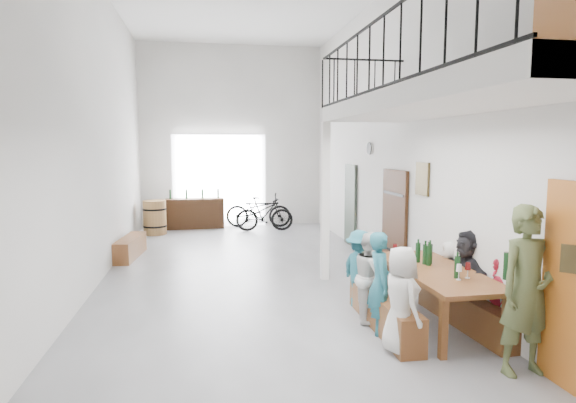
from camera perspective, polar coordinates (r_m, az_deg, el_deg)
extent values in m
plane|color=slate|center=(9.25, -4.29, -8.77)|extent=(12.00, 12.00, 0.00)
plane|color=silver|center=(14.91, -6.66, 7.67)|extent=(5.50, 0.00, 5.50)
plane|color=silver|center=(3.02, 6.77, 12.56)|extent=(5.50, 0.00, 5.50)
plane|color=silver|center=(9.09, -22.15, 8.03)|extent=(0.00, 12.00, 12.00)
plane|color=silver|center=(9.59, 12.33, 8.25)|extent=(0.00, 12.00, 12.00)
cube|color=white|center=(14.86, -8.12, 2.44)|extent=(2.80, 0.08, 2.80)
cube|color=#371B0E|center=(9.40, 12.48, -2.42)|extent=(0.06, 1.10, 2.00)
cube|color=#2C352B|center=(12.01, 7.41, -0.41)|extent=(0.06, 0.80, 2.00)
cube|color=#3A2F17|center=(8.31, 15.64, 2.59)|extent=(0.04, 0.45, 0.55)
cylinder|color=white|center=(10.69, 9.64, 6.23)|extent=(0.04, 0.28, 0.28)
cube|color=white|center=(6.38, 17.07, 11.34)|extent=(1.50, 5.60, 0.25)
cube|color=black|center=(6.26, 11.00, 20.71)|extent=(0.03, 5.60, 0.03)
cube|color=black|center=(6.11, 10.83, 13.15)|extent=(0.03, 5.60, 0.03)
cube|color=black|center=(9.06, 8.99, 16.26)|extent=(1.50, 0.03, 0.03)
cube|color=white|center=(8.76, 4.42, -0.04)|extent=(0.14, 0.14, 2.88)
cube|color=brown|center=(6.85, 17.11, -7.90)|extent=(0.95, 2.31, 0.06)
cube|color=brown|center=(5.95, 17.93, -14.12)|extent=(0.08, 0.08, 0.73)
cube|color=brown|center=(6.35, 24.43, -13.08)|extent=(0.08, 0.08, 0.73)
cube|color=brown|center=(7.67, 10.93, -9.25)|extent=(0.08, 0.08, 0.73)
cube|color=brown|center=(7.98, 16.31, -8.77)|extent=(0.08, 0.08, 0.73)
cube|color=brown|center=(6.75, 11.22, -12.58)|extent=(0.37, 2.07, 0.48)
cube|color=brown|center=(7.10, 20.01, -11.99)|extent=(0.36, 1.99, 0.46)
cylinder|color=black|center=(6.99, 16.35, -5.88)|extent=(0.07, 0.07, 0.35)
cylinder|color=black|center=(6.42, 19.42, -7.06)|extent=(0.07, 0.07, 0.35)
cylinder|color=black|center=(7.04, 15.96, -5.77)|extent=(0.07, 0.07, 0.35)
cylinder|color=black|center=(7.14, 15.16, -5.58)|extent=(0.07, 0.07, 0.35)
cylinder|color=black|center=(7.10, 16.48, -5.69)|extent=(0.07, 0.07, 0.35)
cube|color=brown|center=(11.21, -18.20, -5.19)|extent=(0.52, 1.63, 0.45)
cylinder|color=brown|center=(13.92, -15.51, -1.83)|extent=(0.63, 0.63, 0.95)
cylinder|color=black|center=(13.95, -15.48, -2.80)|extent=(0.65, 0.65, 0.05)
cylinder|color=black|center=(13.89, -15.54, -0.86)|extent=(0.65, 0.65, 0.05)
cube|color=#371B0E|center=(14.67, -10.98, -1.40)|extent=(1.72, 0.55, 0.90)
cylinder|color=black|center=(14.63, -13.77, 0.83)|extent=(0.06, 0.06, 0.28)
cylinder|color=black|center=(14.62, -11.95, 0.88)|extent=(0.06, 0.06, 0.28)
cylinder|color=black|center=(14.62, -10.12, 0.92)|extent=(0.06, 0.06, 0.28)
cylinder|color=black|center=(14.64, -8.29, 0.96)|extent=(0.06, 0.06, 0.28)
imported|color=silver|center=(5.91, 13.26, -11.32)|extent=(0.48, 0.67, 1.28)
imported|color=#226574|center=(6.46, 10.87, -9.42)|extent=(0.42, 0.55, 1.34)
imported|color=silver|center=(6.89, 9.84, -8.76)|extent=(0.61, 0.71, 1.26)
imported|color=#226574|center=(7.41, 8.53, -7.93)|extent=(0.63, 0.86, 1.19)
imported|color=#BD2036|center=(6.79, 23.66, -10.39)|extent=(0.47, 0.66, 1.04)
imported|color=black|center=(7.22, 20.49, -8.22)|extent=(0.42, 1.21, 1.30)
imported|color=silver|center=(7.72, 18.63, -8.25)|extent=(0.50, 0.59, 1.02)
imported|color=#4F5A32|center=(5.77, 26.48, -9.41)|extent=(0.71, 0.50, 1.83)
imported|color=#154B16|center=(10.05, 9.64, -6.39)|extent=(0.47, 0.45, 0.41)
imported|color=black|center=(14.66, -3.52, -1.04)|extent=(2.04, 0.98, 1.03)
imported|color=black|center=(13.96, -2.80, -1.49)|extent=(1.69, 0.60, 0.99)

